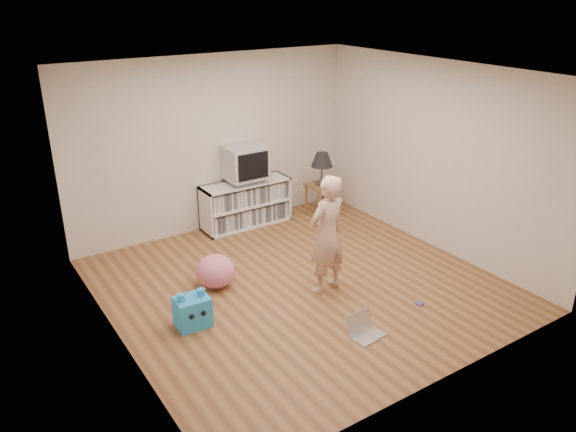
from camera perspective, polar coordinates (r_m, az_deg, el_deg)
The scene contains 13 objects.
ground at distance 7.09m, azimuth 1.18°, elevation -6.94°, with size 4.50×4.50×0.00m, color brown.
walls at distance 6.55m, azimuth 1.27°, elevation 3.01°, with size 4.52×4.52×2.60m.
ceiling at distance 6.24m, azimuth 1.38°, elevation 14.34°, with size 4.50×4.50×0.01m, color white.
media_unit at distance 8.69m, azimuth -4.36°, elevation 1.30°, with size 1.40×0.45×0.70m.
dvd_deck at distance 8.55m, azimuth -4.38°, elevation 3.67°, with size 0.45×0.35×0.07m, color gray.
crt_tv at distance 8.46m, azimuth -4.43°, elevation 5.49°, with size 0.60×0.53×0.50m.
side_table at distance 8.96m, azimuth 3.39°, elevation 2.44°, with size 0.42×0.42×0.55m.
table_lamp at distance 8.79m, azimuth 3.47°, elevation 5.65°, with size 0.34×0.34×0.52m.
person at distance 6.66m, azimuth 3.97°, elevation -1.92°, with size 0.54×0.35×1.48m, color #D1A18E.
laptop at distance 6.19m, azimuth 7.67°, elevation -11.28°, with size 0.39×0.33×0.24m.
playing_cards at distance 6.85m, azimuth 13.16°, elevation -8.66°, with size 0.07×0.09×0.02m, color #4451B6.
plush_blue at distance 6.30m, azimuth -9.68°, elevation -9.51°, with size 0.38×0.33×0.42m.
plush_pink at distance 7.01m, azimuth -7.38°, elevation -5.58°, with size 0.49×0.49×0.41m, color #DB6A8A.
Camera 1 is at (-3.52, -5.08, 3.49)m, focal length 35.00 mm.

